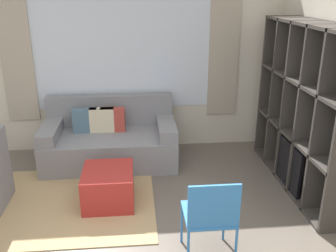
{
  "coord_description": "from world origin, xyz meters",
  "views": [
    {
      "loc": [
        0.15,
        -2.28,
        2.36
      ],
      "look_at": [
        0.52,
        1.74,
        0.85
      ],
      "focal_mm": 40.0,
      "sensor_mm": 36.0,
      "label": 1
    }
  ],
  "objects_px": {
    "shelving_unit": "(308,111)",
    "couch_main": "(110,140)",
    "folding_chair": "(210,213)",
    "ottoman": "(109,187)"
  },
  "relations": [
    {
      "from": "shelving_unit",
      "to": "couch_main",
      "type": "xyz_separation_m",
      "value": [
        -2.42,
        0.89,
        -0.66
      ]
    },
    {
      "from": "folding_chair",
      "to": "ottoman",
      "type": "bearing_deg",
      "value": -49.09
    },
    {
      "from": "couch_main",
      "to": "ottoman",
      "type": "relative_size",
      "value": 2.92
    },
    {
      "from": "couch_main",
      "to": "ottoman",
      "type": "xyz_separation_m",
      "value": [
        0.04,
        -1.14,
        -0.11
      ]
    },
    {
      "from": "shelving_unit",
      "to": "folding_chair",
      "type": "bearing_deg",
      "value": -136.79
    },
    {
      "from": "shelving_unit",
      "to": "couch_main",
      "type": "distance_m",
      "value": 2.66
    },
    {
      "from": "folding_chair",
      "to": "couch_main",
      "type": "bearing_deg",
      "value": -66.13
    },
    {
      "from": "shelving_unit",
      "to": "ottoman",
      "type": "relative_size",
      "value": 3.37
    },
    {
      "from": "ottoman",
      "to": "folding_chair",
      "type": "xyz_separation_m",
      "value": [
        0.95,
        -1.1,
        0.31
      ]
    },
    {
      "from": "couch_main",
      "to": "folding_chair",
      "type": "height_order",
      "value": "couch_main"
    }
  ]
}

